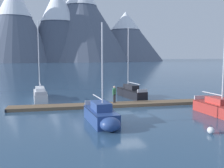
% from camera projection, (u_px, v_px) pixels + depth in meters
% --- Properties ---
extents(ground_plane, '(700.00, 700.00, 0.00)m').
position_uv_depth(ground_plane, '(129.00, 115.00, 22.07)').
color(ground_plane, '#2D4C6B').
extents(mountain_central_massif, '(56.89, 56.89, 60.08)m').
position_uv_depth(mountain_central_massif, '(15.00, 21.00, 197.98)').
color(mountain_central_massif, slate).
rests_on(mountain_central_massif, ground).
extents(mountain_shoulder_ridge, '(57.90, 57.90, 61.79)m').
position_uv_depth(mountain_shoulder_ridge, '(58.00, 22.00, 216.11)').
color(mountain_shoulder_ridge, '#4C566B').
rests_on(mountain_shoulder_ridge, ground).
extents(mountain_east_summit, '(87.74, 87.74, 69.59)m').
position_uv_depth(mountain_east_summit, '(81.00, 21.00, 229.30)').
color(mountain_east_summit, slate).
rests_on(mountain_east_summit, ground).
extents(mountain_rear_spur, '(71.93, 71.93, 46.65)m').
position_uv_depth(mountain_rear_spur, '(125.00, 36.00, 250.55)').
color(mountain_rear_spur, slate).
rests_on(mountain_rear_spur, ground).
extents(dock, '(20.71, 2.65, 0.30)m').
position_uv_depth(dock, '(117.00, 105.00, 25.91)').
color(dock, brown).
rests_on(dock, ground).
extents(sailboat_nearest_berth, '(1.71, 7.28, 8.82)m').
position_uv_depth(sailboat_nearest_berth, '(40.00, 94.00, 29.79)').
color(sailboat_nearest_berth, silver).
rests_on(sailboat_nearest_berth, ground).
extents(sailboat_second_berth, '(1.94, 5.42, 7.31)m').
position_uv_depth(sailboat_second_berth, '(102.00, 115.00, 19.05)').
color(sailboat_second_berth, navy).
rests_on(sailboat_second_berth, ground).
extents(sailboat_mid_dock_port, '(2.02, 6.77, 8.37)m').
position_uv_depth(sailboat_mid_dock_port, '(130.00, 92.00, 31.51)').
color(sailboat_mid_dock_port, black).
rests_on(sailboat_mid_dock_port, ground).
extents(sailboat_mid_dock_starboard, '(1.98, 5.46, 8.97)m').
position_uv_depth(sailboat_mid_dock_starboard, '(220.00, 108.00, 21.88)').
color(sailboat_mid_dock_starboard, '#B2332D').
rests_on(sailboat_mid_dock_starboard, ground).
extents(person_on_dock, '(0.42, 0.47, 1.69)m').
position_uv_depth(person_on_dock, '(114.00, 93.00, 26.07)').
color(person_on_dock, '#232328').
rests_on(person_on_dock, dock).
extents(mooring_buoy_inner_mooring, '(0.45, 0.45, 0.53)m').
position_uv_depth(mooring_buoy_inner_mooring, '(211.00, 130.00, 16.74)').
color(mooring_buoy_inner_mooring, white).
rests_on(mooring_buoy_inner_mooring, ground).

